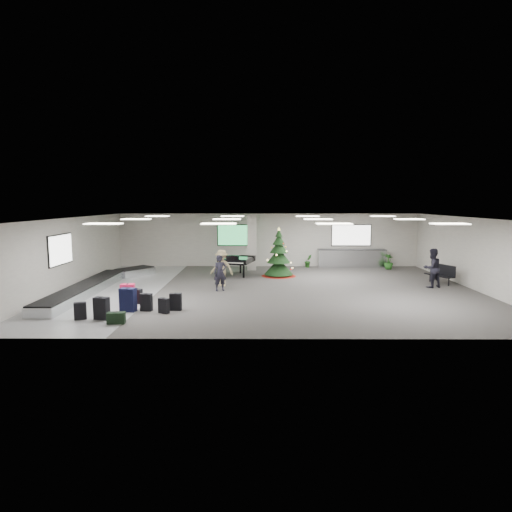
{
  "coord_description": "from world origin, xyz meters",
  "views": [
    {
      "loc": [
        -0.63,
        -18.82,
        3.89
      ],
      "look_at": [
        -0.73,
        1.0,
        1.38
      ],
      "focal_mm": 30.0,
      "sensor_mm": 36.0,
      "label": 1
    }
  ],
  "objects_px": {
    "christmas_tree": "(279,259)",
    "pink_suitcase": "(128,295)",
    "grand_piano": "(236,260)",
    "bench": "(442,273)",
    "traveler_b": "(222,268)",
    "traveler_a": "(220,273)",
    "baggage_carousel": "(97,285)",
    "potted_plant_right": "(389,262)",
    "potted_plant_left": "(308,261)",
    "service_counter": "(352,258)",
    "traveler_bench": "(432,268)"
  },
  "relations": [
    {
      "from": "bench",
      "to": "baggage_carousel",
      "type": "bearing_deg",
      "value": 163.4
    },
    {
      "from": "service_counter",
      "to": "traveler_a",
      "type": "relative_size",
      "value": 2.55
    },
    {
      "from": "grand_piano",
      "to": "traveler_a",
      "type": "relative_size",
      "value": 1.46
    },
    {
      "from": "christmas_tree",
      "to": "potted_plant_left",
      "type": "xyz_separation_m",
      "value": [
        1.91,
        3.02,
        -0.49
      ]
    },
    {
      "from": "traveler_bench",
      "to": "potted_plant_right",
      "type": "xyz_separation_m",
      "value": [
        -0.34,
        5.33,
        -0.45
      ]
    },
    {
      "from": "bench",
      "to": "traveler_a",
      "type": "bearing_deg",
      "value": 167.26
    },
    {
      "from": "pink_suitcase",
      "to": "potted_plant_left",
      "type": "bearing_deg",
      "value": 44.51
    },
    {
      "from": "bench",
      "to": "traveler_a",
      "type": "height_order",
      "value": "traveler_a"
    },
    {
      "from": "baggage_carousel",
      "to": "traveler_b",
      "type": "distance_m",
      "value": 5.62
    },
    {
      "from": "traveler_a",
      "to": "traveler_b",
      "type": "bearing_deg",
      "value": 70.92
    },
    {
      "from": "baggage_carousel",
      "to": "traveler_bench",
      "type": "height_order",
      "value": "traveler_bench"
    },
    {
      "from": "christmas_tree",
      "to": "grand_piano",
      "type": "bearing_deg",
      "value": 174.99
    },
    {
      "from": "service_counter",
      "to": "traveler_bench",
      "type": "relative_size",
      "value": 2.25
    },
    {
      "from": "baggage_carousel",
      "to": "potted_plant_left",
      "type": "xyz_separation_m",
      "value": [
        10.21,
        6.58,
        0.18
      ]
    },
    {
      "from": "traveler_b",
      "to": "potted_plant_right",
      "type": "xyz_separation_m",
      "value": [
        9.27,
        5.05,
        -0.39
      ]
    },
    {
      "from": "traveler_a",
      "to": "potted_plant_left",
      "type": "distance_m",
      "value": 8.26
    },
    {
      "from": "christmas_tree",
      "to": "traveler_a",
      "type": "relative_size",
      "value": 1.64
    },
    {
      "from": "traveler_bench",
      "to": "potted_plant_left",
      "type": "distance_m",
      "value": 7.82
    },
    {
      "from": "potted_plant_left",
      "to": "traveler_b",
      "type": "bearing_deg",
      "value": -129.06
    },
    {
      "from": "grand_piano",
      "to": "bench",
      "type": "bearing_deg",
      "value": 1.65
    },
    {
      "from": "pink_suitcase",
      "to": "bench",
      "type": "bearing_deg",
      "value": 12.01
    },
    {
      "from": "baggage_carousel",
      "to": "traveler_b",
      "type": "xyz_separation_m",
      "value": [
        5.53,
        0.82,
        0.64
      ]
    },
    {
      "from": "baggage_carousel",
      "to": "pink_suitcase",
      "type": "distance_m",
      "value": 3.72
    },
    {
      "from": "christmas_tree",
      "to": "traveler_bench",
      "type": "xyz_separation_m",
      "value": [
        6.84,
        -3.03,
        0.01
      ]
    },
    {
      "from": "christmas_tree",
      "to": "pink_suitcase",
      "type": "bearing_deg",
      "value": -132.82
    },
    {
      "from": "pink_suitcase",
      "to": "traveler_b",
      "type": "distance_m",
      "value": 4.97
    },
    {
      "from": "traveler_b",
      "to": "potted_plant_right",
      "type": "height_order",
      "value": "traveler_b"
    },
    {
      "from": "bench",
      "to": "traveler_a",
      "type": "distance_m",
      "value": 10.57
    },
    {
      "from": "christmas_tree",
      "to": "traveler_b",
      "type": "distance_m",
      "value": 3.9
    },
    {
      "from": "pink_suitcase",
      "to": "grand_piano",
      "type": "xyz_separation_m",
      "value": [
        3.76,
        6.69,
        0.4
      ]
    },
    {
      "from": "pink_suitcase",
      "to": "grand_piano",
      "type": "relative_size",
      "value": 0.36
    },
    {
      "from": "traveler_a",
      "to": "traveler_b",
      "type": "distance_m",
      "value": 1.03
    },
    {
      "from": "potted_plant_left",
      "to": "potted_plant_right",
      "type": "xyz_separation_m",
      "value": [
        4.59,
        -0.72,
        0.06
      ]
    },
    {
      "from": "service_counter",
      "to": "grand_piano",
      "type": "height_order",
      "value": "grand_piano"
    },
    {
      "from": "bench",
      "to": "christmas_tree",
      "type": "bearing_deg",
      "value": 142.81
    },
    {
      "from": "traveler_b",
      "to": "traveler_bench",
      "type": "xyz_separation_m",
      "value": [
        9.61,
        -0.28,
        0.05
      ]
    },
    {
      "from": "christmas_tree",
      "to": "traveler_b",
      "type": "xyz_separation_m",
      "value": [
        -2.77,
        -2.75,
        -0.04
      ]
    },
    {
      "from": "baggage_carousel",
      "to": "pink_suitcase",
      "type": "relative_size",
      "value": 11.57
    },
    {
      "from": "grand_piano",
      "to": "traveler_b",
      "type": "xyz_separation_m",
      "value": [
        -0.52,
        -2.95,
        0.04
      ]
    },
    {
      "from": "service_counter",
      "to": "pink_suitcase",
      "type": "distance_m",
      "value": 14.31
    },
    {
      "from": "grand_piano",
      "to": "potted_plant_left",
      "type": "height_order",
      "value": "grand_piano"
    },
    {
      "from": "grand_piano",
      "to": "potted_plant_right",
      "type": "relative_size",
      "value": 2.55
    },
    {
      "from": "pink_suitcase",
      "to": "baggage_carousel",
      "type": "bearing_deg",
      "value": 122.28
    },
    {
      "from": "christmas_tree",
      "to": "grand_piano",
      "type": "xyz_separation_m",
      "value": [
        -2.25,
        0.2,
        -0.08
      ]
    },
    {
      "from": "service_counter",
      "to": "pink_suitcase",
      "type": "bearing_deg",
      "value": -137.54
    },
    {
      "from": "traveler_a",
      "to": "potted_plant_left",
      "type": "height_order",
      "value": "traveler_a"
    },
    {
      "from": "baggage_carousel",
      "to": "potted_plant_left",
      "type": "height_order",
      "value": "potted_plant_left"
    },
    {
      "from": "bench",
      "to": "traveler_a",
      "type": "relative_size",
      "value": 0.97
    },
    {
      "from": "christmas_tree",
      "to": "traveler_a",
      "type": "xyz_separation_m",
      "value": [
        -2.76,
        -3.78,
        -0.09
      ]
    },
    {
      "from": "service_counter",
      "to": "pink_suitcase",
      "type": "relative_size",
      "value": 4.83
    }
  ]
}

